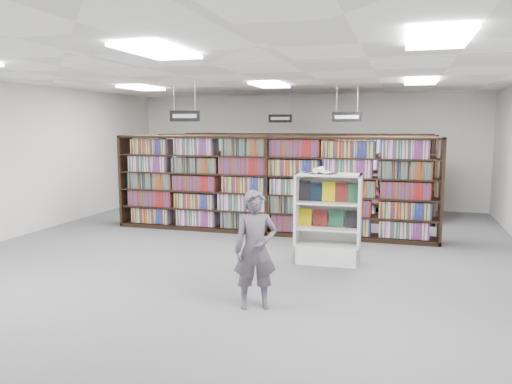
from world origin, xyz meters
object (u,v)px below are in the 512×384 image
(open_book, at_px, (319,171))
(shopper, at_px, (255,250))
(endcap_display, at_px, (328,233))
(bookshelf_row_near, at_px, (270,185))

(open_book, xyz_separation_m, shopper, (-0.42, -2.39, -0.80))
(endcap_display, relative_size, open_book, 2.57)
(endcap_display, distance_m, shopper, 2.50)
(bookshelf_row_near, xyz_separation_m, open_book, (1.38, -1.97, 0.51))
(bookshelf_row_near, height_order, shopper, bookshelf_row_near)
(bookshelf_row_near, bearing_deg, endcap_display, -51.57)
(bookshelf_row_near, relative_size, open_book, 11.83)
(endcap_display, distance_m, open_book, 1.07)
(bookshelf_row_near, height_order, open_book, bookshelf_row_near)
(bookshelf_row_near, bearing_deg, shopper, -77.53)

